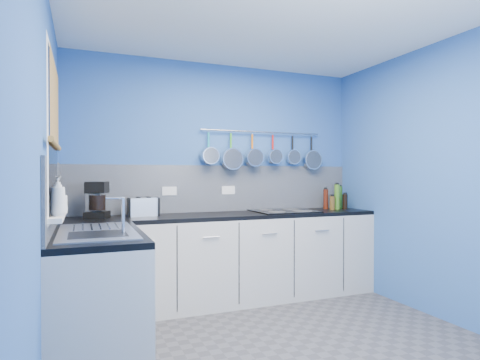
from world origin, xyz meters
TOP-DOWN VIEW (x-y plane):
  - floor at (0.00, 0.00)m, footprint 3.20×3.00m
  - ceiling at (0.00, 0.00)m, footprint 3.20×3.00m
  - wall_back at (0.00, 1.51)m, footprint 3.20×0.02m
  - wall_front at (0.00, -1.51)m, footprint 3.20×0.02m
  - wall_left at (-1.61, 0.00)m, footprint 0.02×3.00m
  - wall_right at (1.61, 0.00)m, footprint 0.02×3.00m
  - backsplash_back at (0.00, 1.49)m, footprint 3.20×0.02m
  - backsplash_left at (-1.59, 0.60)m, footprint 0.02×1.80m
  - cabinet_run_back at (0.00, 1.20)m, footprint 3.20×0.60m
  - worktop_back at (0.00, 1.20)m, footprint 3.20×0.60m
  - cabinet_run_left at (-1.30, 0.30)m, footprint 0.60×1.20m
  - worktop_left at (-1.30, 0.30)m, footprint 0.60×1.20m
  - window_frame at (-1.58, 0.30)m, footprint 0.01×1.00m
  - window_glass at (-1.57, 0.30)m, footprint 0.01×0.90m
  - bamboo_blind at (-1.56, 0.30)m, footprint 0.01×0.90m
  - window_sill at (-1.55, 0.30)m, footprint 0.10×0.98m
  - sink_unit at (-1.30, 0.30)m, footprint 0.50×0.95m
  - mixer_tap at (-1.14, 0.12)m, footprint 0.12×0.08m
  - socket_left at (-0.55, 1.48)m, footprint 0.15×0.01m
  - socket_right at (0.10, 1.48)m, footprint 0.15×0.01m
  - pot_rail at (0.50, 1.45)m, footprint 1.45×0.02m
  - soap_bottle_a at (-1.53, -0.03)m, footprint 0.12×0.12m
  - soap_bottle_b at (-1.53, 0.11)m, footprint 0.10×0.10m
  - paper_towel at (-1.30, 1.28)m, footprint 0.13×0.13m
  - coffee_maker at (-1.26, 1.23)m, footprint 0.24×0.26m
  - toaster at (-0.84, 1.29)m, footprint 0.29×0.18m
  - canister at (-0.73, 1.32)m, footprint 0.09×0.09m
  - hob at (0.64, 1.19)m, footprint 0.64×0.56m
  - pan_0 at (-0.13, 1.44)m, footprint 0.18×0.12m
  - pan_1 at (0.12, 1.44)m, footprint 0.24×0.10m
  - pan_2 at (0.37, 1.44)m, footprint 0.20×0.11m
  - pan_3 at (0.63, 1.44)m, footprint 0.17×0.11m
  - pan_4 at (0.88, 1.44)m, footprint 0.17×0.07m
  - pan_5 at (1.14, 1.44)m, footprint 0.23×0.08m
  - condiment_0 at (1.46, 1.33)m, footprint 0.06×0.06m
  - condiment_1 at (1.37, 1.30)m, footprint 0.06×0.06m
  - condiment_2 at (1.25, 1.32)m, footprint 0.06×0.06m
  - condiment_3 at (1.44, 1.20)m, footprint 0.06×0.06m
  - condiment_4 at (1.34, 1.22)m, footprint 0.06×0.06m
  - condiment_5 at (1.26, 1.20)m, footprint 0.06×0.06m

SIDE VIEW (x-z plane):
  - floor at x=0.00m, z-range -0.02..0.00m
  - cabinet_run_back at x=0.00m, z-range 0.00..0.86m
  - cabinet_run_left at x=-1.30m, z-range 0.00..0.86m
  - worktop_back at x=0.00m, z-range 0.86..0.90m
  - worktop_left at x=-1.30m, z-range 0.86..0.90m
  - sink_unit at x=-1.30m, z-range 0.90..0.91m
  - hob at x=0.64m, z-range 0.90..0.91m
  - canister at x=-0.73m, z-range 0.90..1.02m
  - condiment_1 at x=1.37m, z-range 0.90..1.04m
  - condiment_5 at x=1.26m, z-range 0.90..1.05m
  - condiment_3 at x=1.44m, z-range 0.90..1.07m
  - toaster at x=-0.84m, z-range 0.90..1.08m
  - condiment_2 at x=1.25m, z-range 0.90..1.13m
  - mixer_tap at x=-1.14m, z-range 0.90..1.16m
  - condiment_0 at x=1.46m, z-range 0.90..1.16m
  - window_sill at x=-1.55m, z-range 1.02..1.05m
  - condiment_4 at x=1.34m, z-range 0.90..1.19m
  - paper_towel at x=-1.30m, z-range 0.90..1.19m
  - coffee_maker at x=-1.26m, z-range 0.90..1.23m
  - socket_left at x=-0.55m, z-range 1.09..1.18m
  - socket_right at x=0.10m, z-range 1.09..1.18m
  - soap_bottle_b at x=-1.53m, z-range 1.05..1.22m
  - backsplash_back at x=0.00m, z-range 0.90..1.40m
  - backsplash_left at x=-1.59m, z-range 0.90..1.40m
  - soap_bottle_a at x=-1.53m, z-range 1.05..1.29m
  - wall_back at x=0.00m, z-range 0.00..2.50m
  - wall_front at x=0.00m, z-range 0.00..2.50m
  - wall_left at x=-1.61m, z-range 0.00..2.50m
  - wall_right at x=1.61m, z-range 0.00..2.50m
  - window_glass at x=-1.57m, z-range 1.05..2.05m
  - window_frame at x=-1.58m, z-range 1.00..2.10m
  - pan_1 at x=0.12m, z-range 1.35..1.78m
  - pan_5 at x=1.14m, z-range 1.36..1.78m
  - pan_2 at x=0.37m, z-range 1.39..1.78m
  - pan_0 at x=-0.13m, z-range 1.41..1.78m
  - pan_4 at x=0.88m, z-range 1.42..1.78m
  - pan_3 at x=0.63m, z-range 1.42..1.78m
  - bamboo_blind at x=-1.56m, z-range 1.50..2.05m
  - pot_rail at x=0.50m, z-range 1.77..1.79m
  - ceiling at x=0.00m, z-range 2.50..2.52m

